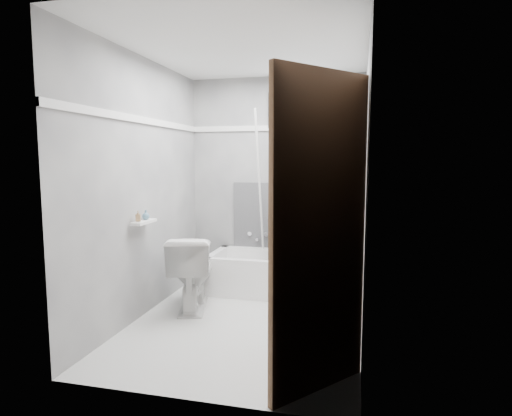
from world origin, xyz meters
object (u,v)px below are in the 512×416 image
(door, at_px, (362,247))
(soap_bottle_b, at_px, (146,215))
(soap_bottle_a, at_px, (138,216))
(office_chair, at_px, (294,235))
(toilet, at_px, (192,272))
(bathtub, at_px, (278,273))

(door, xyz_separation_m, soap_bottle_b, (-1.92, 1.22, -0.04))
(soap_bottle_b, bearing_deg, soap_bottle_a, -90.00)
(office_chair, relative_size, toilet, 1.40)
(office_chair, distance_m, soap_bottle_a, 1.73)
(office_chair, bearing_deg, soap_bottle_a, -145.95)
(bathtub, relative_size, office_chair, 1.46)
(office_chair, distance_m, soap_bottle_b, 1.64)
(soap_bottle_a, distance_m, soap_bottle_b, 0.14)
(bathtub, height_order, door, door)
(toilet, height_order, soap_bottle_a, soap_bottle_a)
(door, bearing_deg, toilet, 136.63)
(bathtub, xyz_separation_m, office_chair, (0.17, 0.05, 0.42))
(soap_bottle_a, bearing_deg, office_chair, 44.08)
(toilet, bearing_deg, door, 121.87)
(office_chair, height_order, soap_bottle_a, office_chair)
(office_chair, height_order, soap_bottle_b, office_chair)
(bathtub, xyz_separation_m, toilet, (-0.73, -0.70, 0.15))
(soap_bottle_b, bearing_deg, bathtub, 43.49)
(toilet, distance_m, soap_bottle_a, 0.81)
(bathtub, bearing_deg, toilet, -136.13)
(office_chair, relative_size, soap_bottle_b, 11.69)
(soap_bottle_b, bearing_deg, toilet, 42.61)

